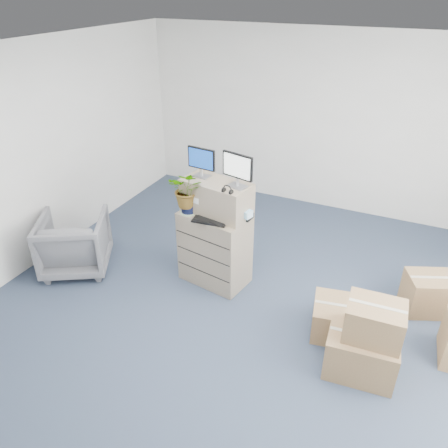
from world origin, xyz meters
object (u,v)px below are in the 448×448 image
(filing_cabinet_lower, at_px, (215,248))
(monitor_left, at_px, (201,161))
(monitor_right, at_px, (237,169))
(water_bottle, at_px, (223,207))
(office_chair, at_px, (74,241))
(potted_plant, at_px, (188,194))
(keyboard, at_px, (210,221))

(filing_cabinet_lower, height_order, monitor_left, monitor_left)
(monitor_left, xyz_separation_m, monitor_right, (0.49, -0.09, 0.02))
(filing_cabinet_lower, relative_size, monitor_left, 2.65)
(filing_cabinet_lower, bearing_deg, water_bottle, 16.05)
(water_bottle, bearing_deg, office_chair, -163.69)
(potted_plant, bearing_deg, office_chair, -163.13)
(monitor_right, relative_size, office_chair, 0.46)
(filing_cabinet_lower, bearing_deg, monitor_left, 163.30)
(filing_cabinet_lower, xyz_separation_m, water_bottle, (0.11, 0.01, 0.59))
(water_bottle, bearing_deg, keyboard, -112.01)
(monitor_left, bearing_deg, filing_cabinet_lower, -20.59)
(office_chair, bearing_deg, keyboard, 161.28)
(monitor_left, height_order, monitor_right, monitor_right)
(monitor_right, relative_size, water_bottle, 1.68)
(keyboard, xyz_separation_m, potted_plant, (-0.33, 0.09, 0.24))
(filing_cabinet_lower, xyz_separation_m, keyboard, (0.03, -0.18, 0.48))
(filing_cabinet_lower, height_order, potted_plant, potted_plant)
(monitor_right, distance_m, water_bottle, 0.53)
(monitor_right, distance_m, potted_plant, 0.70)
(monitor_right, bearing_deg, potted_plant, -154.89)
(filing_cabinet_lower, distance_m, potted_plant, 0.79)
(keyboard, xyz_separation_m, office_chair, (-1.80, -0.36, -0.54))
(potted_plant, relative_size, office_chair, 0.57)
(filing_cabinet_lower, height_order, office_chair, filing_cabinet_lower)
(filing_cabinet_lower, xyz_separation_m, potted_plant, (-0.30, -0.09, 0.72))
(monitor_right, relative_size, keyboard, 0.95)
(potted_plant, bearing_deg, monitor_left, 66.85)
(filing_cabinet_lower, distance_m, keyboard, 0.52)
(filing_cabinet_lower, distance_m, monitor_right, 1.13)
(office_chair, bearing_deg, monitor_left, 172.61)
(water_bottle, bearing_deg, filing_cabinet_lower, -173.76)
(monitor_right, xyz_separation_m, office_chair, (-2.05, -0.56, -1.15))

